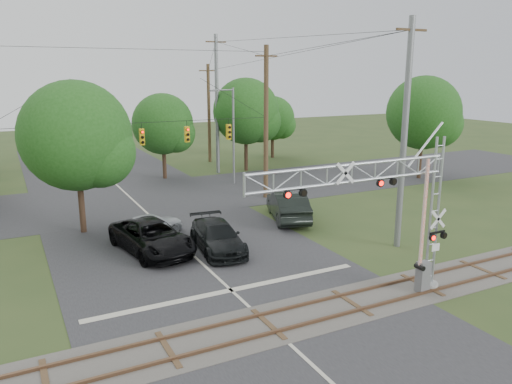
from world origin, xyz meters
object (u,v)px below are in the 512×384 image
crossing_gantry (385,206)px  streetlight (232,131)px  pickup_black (152,237)px  car_dark (217,237)px  traffic_signal_span (155,130)px  sedan_silver (151,224)px

crossing_gantry → streetlight: 24.36m
pickup_black → car_dark: 3.53m
crossing_gantry → car_dark: 10.30m
traffic_signal_span → pickup_black: (-2.69, -8.01, -4.82)m
streetlight → traffic_signal_span: bearing=-145.6°
car_dark → streetlight: 17.35m
car_dark → sedan_silver: (-2.47, 4.38, -0.13)m
crossing_gantry → streetlight: streetlight is taller
crossing_gantry → pickup_black: 12.91m
car_dark → streetlight: size_ratio=0.65×
traffic_signal_span → sedan_silver: (-1.91, -5.00, -5.02)m
pickup_black → car_dark: pickup_black is taller
crossing_gantry → car_dark: size_ratio=1.80×
pickup_black → traffic_signal_span: bearing=61.5°
pickup_black → sedan_silver: bearing=65.5°
traffic_signal_span → car_dark: bearing=-86.6°
sedan_silver → streetlight: size_ratio=0.46×
pickup_black → streetlight: streetlight is taller
crossing_gantry → pickup_black: crossing_gantry is taller
crossing_gantry → traffic_signal_span: (-4.26, 18.36, 1.46)m
crossing_gantry → sedan_silver: 15.14m
pickup_black → sedan_silver: (0.78, 3.01, -0.20)m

